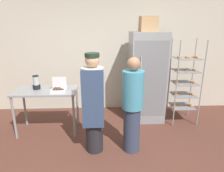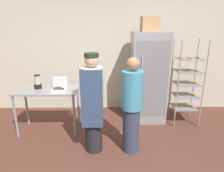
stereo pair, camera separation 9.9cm
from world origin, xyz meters
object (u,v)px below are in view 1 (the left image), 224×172
Objects in this scene: blender_pitcher at (36,83)px; person_customer at (132,106)px; cardboard_storage_box at (148,24)px; refrigerator at (147,77)px; baking_rack at (185,82)px; person_baker at (93,103)px; donut_box at (59,89)px.

person_customer reaches higher than blender_pitcher.
blender_pitcher is 2.52m from cardboard_storage_box.
person_customer is (-0.48, -1.24, -0.15)m from refrigerator.
baking_rack is at bearing 4.91° from blender_pitcher.
blender_pitcher is (-3.02, -0.26, 0.10)m from baking_rack.
person_baker is (-1.11, -1.22, -0.10)m from refrigerator.
donut_box is at bearing -170.34° from baking_rack.
baking_rack reaches higher than person_baker.
donut_box is 1.44m from person_customer.
blender_pitcher is 0.17× the size of person_customer.
person_baker is at bearing 178.54° from person_customer.
refrigerator is 5.51× the size of cardboard_storage_box.
baking_rack is 6.72× the size of donut_box.
donut_box is at bearing 155.06° from person_customer.
refrigerator is at bearing 11.47° from blender_pitcher.
refrigerator is at bearing 47.69° from person_baker.
cardboard_storage_box reaches higher than person_baker.
refrigerator reaches higher than person_customer.
person_customer is at bearing -140.59° from baking_rack.
blender_pitcher is 0.77× the size of cardboard_storage_box.
baking_rack reaches higher than blender_pitcher.
cardboard_storage_box reaches higher than blender_pitcher.
cardboard_storage_box is at bearing 165.48° from baking_rack.
baking_rack is at bearing 28.43° from person_baker.
blender_pitcher is at bearing -168.53° from refrigerator.
donut_box is 0.50m from blender_pitcher.
refrigerator is at bearing -32.84° from cardboard_storage_box.
person_baker is at bearing -34.11° from blender_pitcher.
person_customer is (1.30, -0.60, -0.10)m from donut_box.
refrigerator is 1.08× the size of baking_rack.
person_baker is (-1.09, -1.23, -1.21)m from cardboard_storage_box.
person_baker is 0.63m from person_customer.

